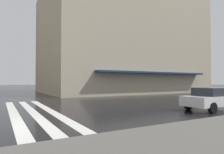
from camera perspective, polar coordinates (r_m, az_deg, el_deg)
name	(u,v)px	position (r m, az deg, el deg)	size (l,w,h in m)	color
ground_plane	(8,128)	(8.89, -27.77, -12.81)	(220.00, 220.00, 0.00)	black
haussmann_block_corner	(121,37)	(36.28, 2.48, 11.46)	(18.72, 26.18, 20.07)	tan
car_white	(213,98)	(14.08, 27.13, -5.41)	(1.85, 4.10, 1.41)	silver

